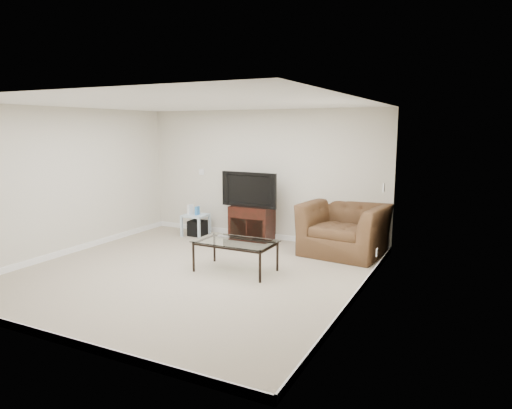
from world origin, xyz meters
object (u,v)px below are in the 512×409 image
at_px(television, 252,189).
at_px(coffee_table, 236,256).
at_px(subwoofer, 197,228).
at_px(tv_stand, 253,223).
at_px(recliner, 345,220).
at_px(side_table, 196,225).

distance_m(television, coffee_table, 2.13).
bearing_deg(subwoofer, tv_stand, 10.48).
distance_m(tv_stand, television, 0.67).
height_order(television, coffee_table, television).
bearing_deg(coffee_table, tv_stand, 109.34).
relative_size(television, recliner, 0.79).
bearing_deg(tv_stand, television, -90.00).
relative_size(recliner, coffee_table, 1.12).
xyz_separation_m(tv_stand, television, (0.00, -0.03, 0.67)).
relative_size(television, subwoofer, 3.48).
height_order(tv_stand, subwoofer, tv_stand).
bearing_deg(side_table, recliner, 0.00).
distance_m(recliner, coffee_table, 2.10).
xyz_separation_m(subwoofer, recliner, (3.02, -0.02, 0.44)).
xyz_separation_m(tv_stand, recliner, (1.88, -0.23, 0.26)).
height_order(television, recliner, television).
bearing_deg(television, tv_stand, 93.56).
height_order(subwoofer, recliner, recliner).
xyz_separation_m(subwoofer, coffee_table, (1.81, -1.70, 0.08)).
height_order(subwoofer, coffee_table, coffee_table).
relative_size(television, side_table, 2.38).
height_order(side_table, recliner, recliner).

